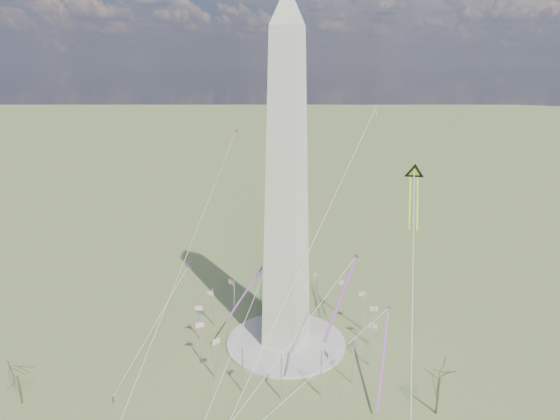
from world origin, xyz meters
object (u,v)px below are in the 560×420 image
at_px(washington_monument, 287,190).
at_px(kite_delta_black, 414,177).
at_px(tree_near, 440,375).
at_px(person_west, 113,400).

xyz_separation_m(washington_monument, kite_delta_black, (31.82, 13.36, 4.33)).
distance_m(tree_near, person_west, 80.48).
height_order(tree_near, person_west, tree_near).
height_order(washington_monument, tree_near, washington_monument).
bearing_deg(tree_near, kite_delta_black, 119.06).
distance_m(washington_monument, person_west, 69.80).
height_order(person_west, kite_delta_black, kite_delta_black).
bearing_deg(washington_monument, person_west, -122.13).
relative_size(tree_near, kite_delta_black, 0.86).
bearing_deg(person_west, kite_delta_black, -104.01).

